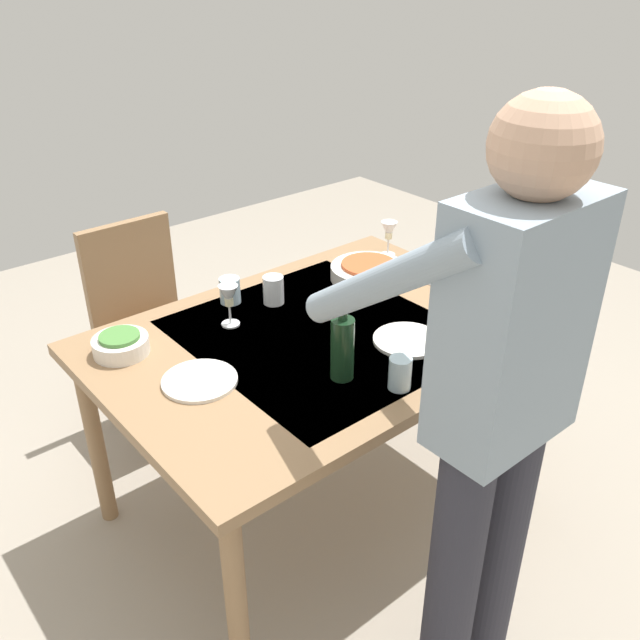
{
  "coord_description": "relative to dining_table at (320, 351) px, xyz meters",
  "views": [
    {
      "loc": [
        1.28,
        1.53,
        1.93
      ],
      "look_at": [
        0.0,
        0.0,
        0.81
      ],
      "focal_mm": 38.15,
      "sensor_mm": 36.0,
      "label": 1
    }
  ],
  "objects": [
    {
      "name": "water_cup_near_left",
      "position": [
        0.11,
        -0.39,
        0.12
      ],
      "size": [
        0.08,
        0.08,
        0.1
      ],
      "primitive_type": "cylinder",
      "color": "silver",
      "rests_on": "dining_table"
    },
    {
      "name": "water_cup_near_right",
      "position": [
        0.03,
        0.4,
        0.12
      ],
      "size": [
        0.07,
        0.07,
        0.1
      ],
      "primitive_type": "cylinder",
      "color": "silver",
      "rests_on": "dining_table"
    },
    {
      "name": "person_server",
      "position": [
        0.11,
        0.78,
        0.27
      ],
      "size": [
        0.42,
        0.61,
        1.69
      ],
      "color": "#2D2D38",
      "rests_on": "ground_plane"
    },
    {
      "name": "dining_table",
      "position": [
        0.0,
        0.0,
        0.0
      ],
      "size": [
        1.48,
        1.04,
        0.76
      ],
      "color": "#93704C",
      "rests_on": "ground_plane"
    },
    {
      "name": "chair_near",
      "position": [
        0.22,
        -0.9,
        -0.16
      ],
      "size": [
        0.4,
        0.4,
        0.91
      ],
      "color": "brown",
      "rests_on": "ground_plane"
    },
    {
      "name": "water_cup_far_left",
      "position": [
        -0.01,
        -0.28,
        0.12
      ],
      "size": [
        0.08,
        0.08,
        0.11
      ],
      "primitive_type": "cylinder",
      "color": "silver",
      "rests_on": "dining_table"
    },
    {
      "name": "ground_plane",
      "position": [
        0.0,
        0.0,
        -0.69
      ],
      "size": [
        6.0,
        6.0,
        0.0
      ],
      "primitive_type": "plane",
      "color": "#9E9384"
    },
    {
      "name": "dinner_plate_far",
      "position": [
        0.47,
        -0.01,
        0.08
      ],
      "size": [
        0.23,
        0.23,
        0.01
      ],
      "primitive_type": "cylinder",
      "color": "white",
      "rests_on": "dining_table"
    },
    {
      "name": "wine_bottle",
      "position": [
        0.12,
        0.25,
        0.18
      ],
      "size": [
        0.07,
        0.07,
        0.3
      ],
      "color": "black",
      "rests_on": "dining_table"
    },
    {
      "name": "serving_bowl_pasta",
      "position": [
        -0.42,
        -0.2,
        0.11
      ],
      "size": [
        0.3,
        0.3,
        0.07
      ],
      "color": "white",
      "rests_on": "dining_table"
    },
    {
      "name": "side_bowl_salad",
      "position": [
        0.57,
        -0.31,
        0.11
      ],
      "size": [
        0.18,
        0.18,
        0.07
      ],
      "color": "white",
      "rests_on": "dining_table"
    },
    {
      "name": "table_fork",
      "position": [
        -0.58,
        0.06,
        0.07
      ],
      "size": [
        0.04,
        0.18,
        0.0
      ],
      "primitive_type": "cube",
      "rotation": [
        0.0,
        0.0,
        0.16
      ],
      "color": "silver",
      "rests_on": "dining_table"
    },
    {
      "name": "dinner_plate_near",
      "position": [
        -0.19,
        0.23,
        0.08
      ],
      "size": [
        0.23,
        0.23,
        0.01
      ],
      "primitive_type": "cylinder",
      "color": "white",
      "rests_on": "dining_table"
    },
    {
      "name": "wine_glass_left",
      "position": [
        -0.64,
        -0.32,
        0.18
      ],
      "size": [
        0.07,
        0.07,
        0.15
      ],
      "color": "white",
      "rests_on": "dining_table"
    },
    {
      "name": "wine_glass_right",
      "position": [
        0.2,
        -0.24,
        0.18
      ],
      "size": [
        0.07,
        0.07,
        0.15
      ],
      "color": "white",
      "rests_on": "dining_table"
    }
  ]
}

